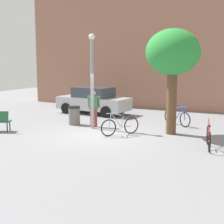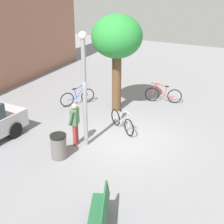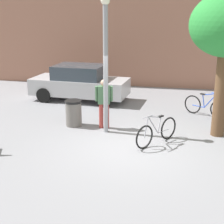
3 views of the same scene
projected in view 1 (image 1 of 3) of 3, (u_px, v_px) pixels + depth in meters
The scene contains 10 objects.
ground_plane at pixel (102, 135), 14.20m from camera, with size 36.00×36.00×0.00m, color gray.
building_facade at pixel (167, 49), 21.71m from camera, with size 19.19×2.00×7.55m, color #9E6B56.
lamppost at pixel (92, 76), 15.25m from camera, with size 0.28×0.28×4.26m.
person_by_lamppost at pixel (94, 106), 15.87m from camera, with size 0.62×0.37×1.67m.
plaza_tree at pixel (173, 54), 13.96m from camera, with size 2.24×2.24×4.39m.
bicycle_blue at pixel (177, 117), 16.27m from camera, with size 1.54×1.03×0.97m.
bicycle_red at pixel (209, 137), 12.13m from camera, with size 0.46×1.77×0.97m.
bicycle_silver at pixel (120, 126), 14.20m from camera, with size 1.10×1.50×0.97m.
parked_car_silver at pixel (93, 100), 19.68m from camera, with size 4.32×2.08×1.55m.
trash_bin at pixel (74, 115), 16.43m from camera, with size 0.57×0.57×0.90m.
Camera 1 is at (6.41, -12.32, 3.14)m, focal length 54.60 mm.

